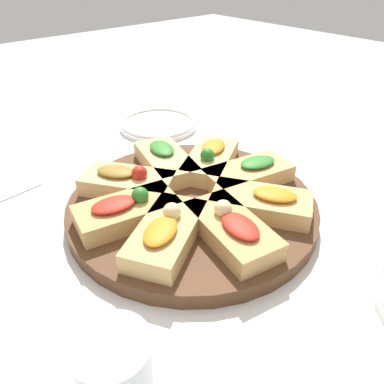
% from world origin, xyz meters
% --- Properties ---
extents(ground_plane, '(3.00, 3.00, 0.00)m').
position_xyz_m(ground_plane, '(0.00, 0.00, 0.00)').
color(ground_plane, silver).
extents(serving_board, '(0.40, 0.40, 0.02)m').
position_xyz_m(serving_board, '(0.00, 0.00, 0.01)').
color(serving_board, '#51331E').
rests_on(serving_board, ground_plane).
extents(focaccia_slice_0, '(0.16, 0.10, 0.05)m').
position_xyz_m(focaccia_slice_0, '(0.11, -0.02, 0.04)').
color(focaccia_slice_0, tan).
rests_on(focaccia_slice_0, serving_board).
extents(focaccia_slice_1, '(0.16, 0.14, 0.04)m').
position_xyz_m(focaccia_slice_1, '(0.09, 0.06, 0.04)').
color(focaccia_slice_1, tan).
rests_on(focaccia_slice_1, serving_board).
extents(focaccia_slice_2, '(0.10, 0.16, 0.04)m').
position_xyz_m(focaccia_slice_2, '(0.02, 0.11, 0.04)').
color(focaccia_slice_2, tan).
rests_on(focaccia_slice_2, serving_board).
extents(focaccia_slice_3, '(0.14, 0.16, 0.05)m').
position_xyz_m(focaccia_slice_3, '(-0.06, 0.09, 0.04)').
color(focaccia_slice_3, '#DBB775').
rests_on(focaccia_slice_3, serving_board).
extents(focaccia_slice_4, '(0.16, 0.11, 0.04)m').
position_xyz_m(focaccia_slice_4, '(-0.11, 0.03, 0.04)').
color(focaccia_slice_4, '#DBB775').
rests_on(focaccia_slice_4, serving_board).
extents(focaccia_slice_5, '(0.16, 0.14, 0.05)m').
position_xyz_m(focaccia_slice_5, '(-0.09, -0.06, 0.04)').
color(focaccia_slice_5, '#DBB775').
rests_on(focaccia_slice_5, serving_board).
extents(focaccia_slice_6, '(0.10, 0.16, 0.05)m').
position_xyz_m(focaccia_slice_6, '(-0.02, -0.11, 0.04)').
color(focaccia_slice_6, tan).
rests_on(focaccia_slice_6, serving_board).
extents(focaccia_slice_7, '(0.14, 0.16, 0.05)m').
position_xyz_m(focaccia_slice_7, '(0.05, -0.09, 0.04)').
color(focaccia_slice_7, tan).
rests_on(focaccia_slice_7, serving_board).
extents(plate_left, '(0.18, 0.18, 0.02)m').
position_xyz_m(plate_left, '(-0.31, 0.17, 0.01)').
color(plate_left, white).
rests_on(plate_left, ground_plane).
extents(water_glass, '(0.07, 0.07, 0.10)m').
position_xyz_m(water_glass, '(0.19, -0.25, 0.05)').
color(water_glass, silver).
rests_on(water_glass, ground_plane).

